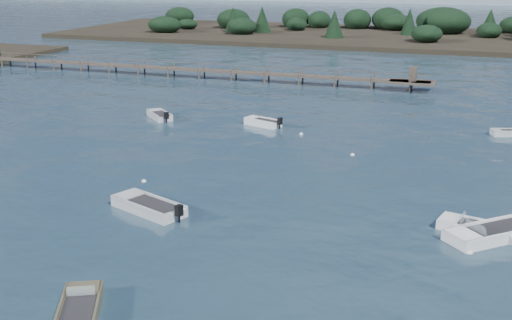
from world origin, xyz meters
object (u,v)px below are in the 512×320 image
at_px(dinghy_mid_white_a, 479,230).
at_px(jetty, 202,70).
at_px(tender_far_white, 263,124).
at_px(dinghy_mid_grey, 149,208).
at_px(dinghy_mid_white_b, 491,235).
at_px(tender_far_grey, 160,117).
at_px(tender_far_grey_b, 509,134).
at_px(dinghy_near_olive, 79,314).

distance_m(dinghy_mid_white_a, jetty, 51.77).
bearing_deg(tender_far_white, dinghy_mid_grey, -88.83).
xyz_separation_m(dinghy_mid_white_b, dinghy_mid_white_a, (-0.60, 0.62, -0.04)).
bearing_deg(tender_far_white, tender_far_grey, -176.77).
bearing_deg(jetty, tender_far_grey_b, -26.05).
height_order(dinghy_mid_grey, dinghy_near_olive, dinghy_mid_grey).
height_order(dinghy_mid_white_b, dinghy_mid_white_a, dinghy_mid_white_b).
distance_m(dinghy_mid_white_b, jetty, 52.63).
xyz_separation_m(tender_far_grey, dinghy_mid_white_a, (28.25, -17.90, -0.04)).
relative_size(tender_far_grey_b, dinghy_mid_white_a, 0.68).
bearing_deg(tender_far_white, dinghy_mid_white_b, -45.12).
relative_size(tender_far_grey, tender_far_grey_b, 1.10).
bearing_deg(dinghy_mid_grey, dinghy_mid_white_a, 9.74).
bearing_deg(tender_far_white, jetty, 126.07).
height_order(tender_far_grey_b, dinghy_mid_grey, dinghy_mid_grey).
xyz_separation_m(tender_far_grey, dinghy_mid_white_b, (28.85, -18.52, 0.00)).
bearing_deg(dinghy_mid_white_a, dinghy_mid_white_b, -45.93).
bearing_deg(tender_far_grey_b, dinghy_near_olive, -114.91).
height_order(tender_far_grey_b, dinghy_mid_white_b, dinghy_mid_white_b).
height_order(tender_far_grey, tender_far_white, tender_far_white).
relative_size(tender_far_grey_b, dinghy_mid_grey, 0.61).
relative_size(dinghy_mid_white_b, dinghy_mid_grey, 0.96).
bearing_deg(dinghy_mid_white_b, tender_far_grey_b, 86.68).
height_order(dinghy_mid_white_b, jetty, jetty).
distance_m(tender_far_grey, tender_far_grey_b, 30.44).
height_order(dinghy_near_olive, jetty, jetty).
xyz_separation_m(tender_far_grey, jetty, (-5.36, 21.46, 0.81)).
bearing_deg(tender_far_grey_b, dinghy_mid_white_a, -94.98).
relative_size(dinghy_mid_grey, jetty, 0.08).
xyz_separation_m(tender_far_grey, tender_far_white, (9.86, 0.56, 0.01)).
bearing_deg(dinghy_mid_grey, dinghy_near_olive, -75.13).
xyz_separation_m(dinghy_mid_grey, dinghy_near_olive, (2.99, -11.27, -0.03)).
xyz_separation_m(dinghy_mid_grey, dinghy_mid_white_a, (17.95, 3.08, -0.04)).
xyz_separation_m(dinghy_near_olive, jetty, (-18.66, 53.71, 0.84)).
bearing_deg(dinghy_near_olive, dinghy_mid_white_b, 41.42).
relative_size(tender_far_white, jetty, 0.06).
height_order(tender_far_white, dinghy_mid_white_a, tender_far_white).
xyz_separation_m(tender_far_grey_b, dinghy_mid_white_b, (-1.31, -22.61, 0.03)).
distance_m(dinghy_mid_grey, dinghy_near_olive, 11.66).
xyz_separation_m(dinghy_mid_white_b, dinghy_mid_grey, (-18.55, -2.46, -0.00)).
bearing_deg(jetty, dinghy_mid_grey, -69.74).
bearing_deg(jetty, tender_far_grey, -75.96).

